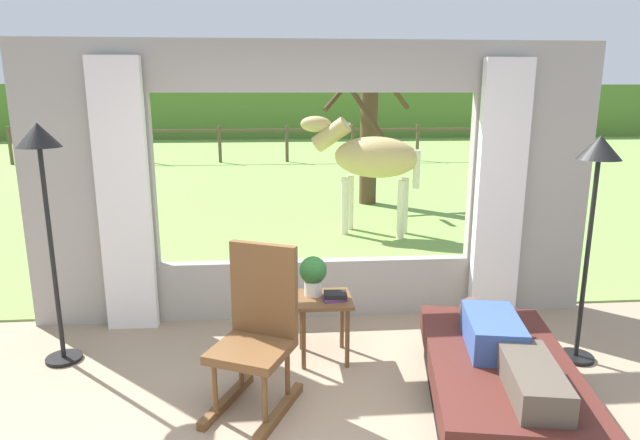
{
  "coord_description": "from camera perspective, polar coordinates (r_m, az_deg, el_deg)",
  "views": [
    {
      "loc": [
        -0.37,
        -2.69,
        2.11
      ],
      "look_at": [
        0.0,
        1.8,
        1.05
      ],
      "focal_mm": 30.75,
      "sensor_mm": 36.0,
      "label": 1
    }
  ],
  "objects": [
    {
      "name": "potted_plant",
      "position": [
        4.37,
        -0.73,
        -5.57
      ],
      "size": [
        0.22,
        0.22,
        0.32
      ],
      "color": "silver",
      "rests_on": "side_table"
    },
    {
      "name": "pasture_tree",
      "position": [
        10.34,
        5.07,
        9.47
      ],
      "size": [
        1.65,
        1.66,
        3.01
      ],
      "color": "#4C3823",
      "rests_on": "outdoor_pasture_lawn"
    },
    {
      "name": "back_wall_with_window",
      "position": [
        5.04,
        -0.43,
        3.41
      ],
      "size": [
        5.2,
        0.12,
        2.55
      ],
      "color": "#9E998E",
      "rests_on": "ground_plane"
    },
    {
      "name": "side_table",
      "position": [
        4.41,
        0.38,
        -9.2
      ],
      "size": [
        0.44,
        0.44,
        0.52
      ],
      "color": "brown",
      "rests_on": "ground_plane"
    },
    {
      "name": "horse",
      "position": [
        8.1,
        5.24,
        6.43
      ],
      "size": [
        1.79,
        1.03,
        1.73
      ],
      "rotation": [
        0.0,
        0.0,
        1.18
      ],
      "color": "tan",
      "rests_on": "outdoor_pasture_lawn"
    },
    {
      "name": "rocking_chair",
      "position": [
        3.79,
        -6.5,
        -11.25
      ],
      "size": [
        0.7,
        0.81,
        1.12
      ],
      "rotation": [
        0.0,
        0.0,
        -0.43
      ],
      "color": "brown",
      "rests_on": "ground_plane"
    },
    {
      "name": "reclining_person",
      "position": [
        3.78,
        18.64,
        -12.34
      ],
      "size": [
        0.45,
        1.43,
        0.22
      ],
      "rotation": [
        0.0,
        0.0,
        -0.19
      ],
      "color": "#334C8C",
      "rests_on": "recliner_sofa"
    },
    {
      "name": "floor_lamp_left",
      "position": [
        4.57,
        -26.92,
        4.46
      ],
      "size": [
        0.32,
        0.32,
        1.89
      ],
      "color": "black",
      "rests_on": "ground_plane"
    },
    {
      "name": "pasture_fence_line",
      "position": [
        16.64,
        -3.47,
        8.54
      ],
      "size": [
        16.1,
        0.1,
        1.1
      ],
      "color": "brown",
      "rests_on": "outdoor_pasture_lawn"
    },
    {
      "name": "floor_lamp_right",
      "position": [
        4.61,
        26.78,
        3.58
      ],
      "size": [
        0.32,
        0.32,
        1.8
      ],
      "color": "black",
      "rests_on": "ground_plane"
    },
    {
      "name": "curtain_panel_right",
      "position": [
        5.31,
        18.2,
        2.71
      ],
      "size": [
        0.44,
        0.1,
        2.4
      ],
      "primitive_type": "cube",
      "color": "silver",
      "rests_on": "ground_plane"
    },
    {
      "name": "book_stack",
      "position": [
        4.32,
        1.57,
        -7.94
      ],
      "size": [
        0.19,
        0.15,
        0.06
      ],
      "color": "#59336B",
      "rests_on": "side_table"
    },
    {
      "name": "distant_hill_ridge",
      "position": [
        25.71,
        -3.97,
        11.22
      ],
      "size": [
        36.0,
        2.0,
        2.4
      ],
      "primitive_type": "cube",
      "color": "#547A30",
      "rests_on": "ground_plane"
    },
    {
      "name": "recliner_sofa",
      "position": [
        3.96,
        18.02,
        -16.02
      ],
      "size": [
        1.2,
        1.84,
        0.42
      ],
      "rotation": [
        0.0,
        0.0,
        -0.19
      ],
      "color": "black",
      "rests_on": "ground_plane"
    },
    {
      "name": "outdoor_pasture_lawn",
      "position": [
        15.99,
        -3.37,
        5.71
      ],
      "size": [
        36.0,
        21.68,
        0.02
      ],
      "primitive_type": "cube",
      "color": "#759E47",
      "rests_on": "ground_plane"
    },
    {
      "name": "curtain_panel_left",
      "position": [
        5.07,
        -19.73,
        2.12
      ],
      "size": [
        0.44,
        0.1,
        2.4
      ],
      "primitive_type": "cube",
      "color": "silver",
      "rests_on": "ground_plane"
    }
  ]
}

